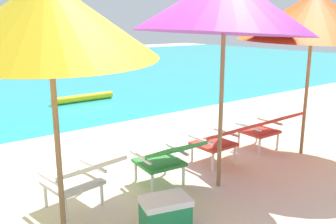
{
  "coord_description": "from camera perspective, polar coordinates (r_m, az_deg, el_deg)",
  "views": [
    {
      "loc": [
        -2.99,
        -3.25,
        1.96
      ],
      "look_at": [
        0.0,
        0.67,
        0.75
      ],
      "focal_mm": 39.35,
      "sensor_mm": 36.0,
      "label": 1
    }
  ],
  "objects": [
    {
      "name": "ground_plane",
      "position": [
        8.09,
        -14.45,
        -0.68
      ],
      "size": [
        40.0,
        40.0,
        0.0
      ],
      "primitive_type": "plane",
      "color": "beige"
    },
    {
      "name": "swim_buoy",
      "position": [
        9.53,
        -13.03,
        2.16
      ],
      "size": [
        1.6,
        0.18,
        0.18
      ],
      "primitive_type": "cylinder",
      "rotation": [
        0.0,
        1.57,
        0.0
      ],
      "color": "yellow",
      "rests_on": "ocean_band"
    },
    {
      "name": "lounge_chair_far_left",
      "position": [
        3.97,
        -13.3,
        -9.69
      ],
      "size": [
        0.65,
        0.94,
        0.68
      ],
      "color": "silver",
      "rests_on": "ground_plane"
    },
    {
      "name": "lounge_chair_near_left",
      "position": [
        4.39,
        -0.23,
        -7.0
      ],
      "size": [
        0.61,
        0.92,
        0.68
      ],
      "color": "#338E3D",
      "rests_on": "ground_plane"
    },
    {
      "name": "lounge_chair_near_right",
      "position": [
        5.12,
        8.49,
        -4.1
      ],
      "size": [
        0.56,
        0.88,
        0.68
      ],
      "color": "red",
      "rests_on": "ground_plane"
    },
    {
      "name": "lounge_chair_far_right",
      "position": [
        5.86,
        15.22,
        -2.13
      ],
      "size": [
        0.55,
        0.88,
        0.68
      ],
      "color": "red",
      "rests_on": "ground_plane"
    },
    {
      "name": "beach_umbrella_left",
      "position": [
        3.23,
        -18.09,
        13.78
      ],
      "size": [
        2.2,
        2.23,
        2.38
      ],
      "color": "olive",
      "rests_on": "ground_plane"
    },
    {
      "name": "beach_umbrella_center",
      "position": [
        4.24,
        8.77,
        16.26
      ],
      "size": [
        2.28,
        2.25,
        2.55
      ],
      "color": "olive",
      "rests_on": "ground_plane"
    },
    {
      "name": "beach_umbrella_right",
      "position": [
        5.72,
        21.59,
        13.63
      ],
      "size": [
        2.45,
        2.46,
        2.4
      ],
      "color": "olive",
      "rests_on": "ground_plane"
    },
    {
      "name": "cooler_box",
      "position": [
        3.7,
        -0.43,
        -15.34
      ],
      "size": [
        0.54,
        0.44,
        0.32
      ],
      "color": "#1E844C",
      "rests_on": "ground_plane"
    }
  ]
}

